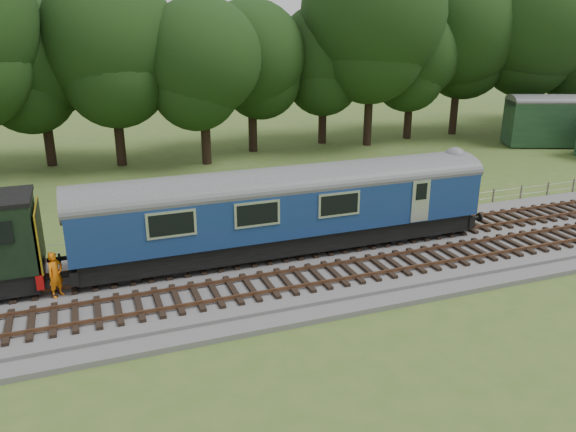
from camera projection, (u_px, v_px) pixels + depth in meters
name	position (u px, v px, depth m)	size (l,w,h in m)	color
ground	(416.00, 252.00, 25.74)	(120.00, 120.00, 0.00)	#426023
ballast	(417.00, 249.00, 25.68)	(70.00, 7.00, 0.35)	#4C4C4F
track_north	(401.00, 234.00, 26.84)	(67.20, 2.40, 0.21)	black
track_south	(438.00, 257.00, 24.18)	(67.20, 2.40, 0.21)	black
fence	(369.00, 221.00, 29.72)	(64.00, 0.12, 1.00)	#6B6054
tree_line	(265.00, 154.00, 45.21)	(70.00, 8.00, 18.00)	black
dmu_railcar	(287.00, 203.00, 24.20)	(18.05, 2.86, 3.88)	black
worker	(56.00, 274.00, 20.54)	(0.64, 0.42, 1.75)	orange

